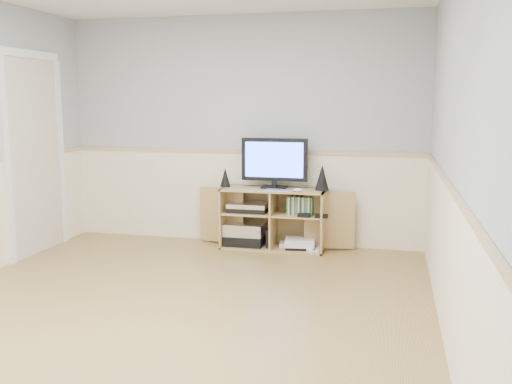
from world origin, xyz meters
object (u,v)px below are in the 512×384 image
media_cabinet (274,217)px  keyboard (280,190)px  monitor (274,161)px  game_consoles (299,243)px

media_cabinet → keyboard: size_ratio=5.43×
media_cabinet → keyboard: 0.39m
media_cabinet → monitor: bearing=-90.0°
media_cabinet → monitor: (-0.00, -0.00, 0.61)m
media_cabinet → keyboard: (0.09, -0.19, 0.32)m
media_cabinet → monitor: 0.61m
keyboard → game_consoles: 0.63m
monitor → keyboard: size_ratio=2.25×
media_cabinet → game_consoles: (0.28, -0.06, -0.26)m
monitor → game_consoles: monitor is taller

